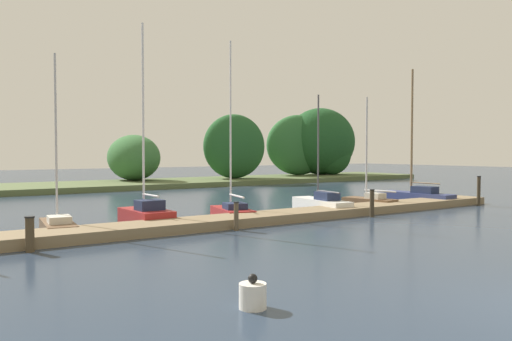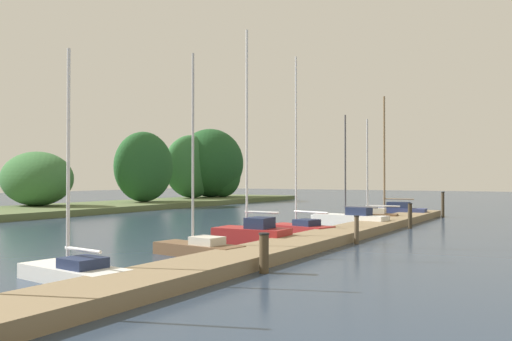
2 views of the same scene
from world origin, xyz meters
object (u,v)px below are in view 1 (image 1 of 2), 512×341
sailboat_3 (145,213)px  mooring_piling_3 (372,203)px  sailboat_7 (414,194)px  mooring_piling_1 (30,234)px  mooring_piling_4 (479,191)px  sailboat_4 (232,209)px  sailboat_2 (58,224)px  sailboat_5 (320,203)px  sailboat_6 (368,200)px  mooring_piling_2 (236,216)px  channel_buoy_1 (253,295)px

sailboat_3 → mooring_piling_3: 9.36m
sailboat_7 → mooring_piling_1: sailboat_7 is taller
mooring_piling_4 → sailboat_4: bearing=165.9°
sailboat_2 → sailboat_4: 7.02m
sailboat_4 → mooring_piling_3: sailboat_4 is taller
sailboat_7 → mooring_piling_3: 7.21m
sailboat_4 → sailboat_5: (4.51, -0.49, 0.04)m
sailboat_6 → mooring_piling_3: sailboat_6 is taller
sailboat_2 → sailboat_6: bearing=-85.6°
mooring_piling_2 → mooring_piling_3: bearing=-1.7°
mooring_piling_1 → mooring_piling_3: mooring_piling_3 is taller
sailboat_4 → sailboat_3: bearing=102.6°
mooring_piling_4 → sailboat_2: bearing=170.7°
mooring_piling_2 → mooring_piling_4: bearing=-0.4°
channel_buoy_1 → mooring_piling_3: bearing=33.8°
sailboat_5 → channel_buoy_1: bearing=141.5°
sailboat_4 → mooring_piling_2: (-1.75, -3.14, 0.18)m
sailboat_3 → sailboat_4: bearing=-92.5°
sailboat_5 → sailboat_4: bearing=91.4°
sailboat_3 → sailboat_5: 8.36m
sailboat_6 → mooring_piling_3: size_ratio=4.65×
sailboat_2 → sailboat_7: bearing=-84.8°
sailboat_3 → sailboat_7: 15.28m
sailboat_5 → mooring_piling_4: sailboat_5 is taller
mooring_piling_4 → channel_buoy_1: bearing=-158.4°
channel_buoy_1 → sailboat_3: bearing=77.5°
channel_buoy_1 → mooring_piling_1: bearing=106.4°
mooring_piling_3 → mooring_piling_4: size_ratio=0.78×
sailboat_6 → channel_buoy_1: sailboat_6 is taller
sailboat_7 → mooring_piling_2: sailboat_7 is taller
sailboat_6 → mooring_piling_2: bearing=97.8°
sailboat_6 → mooring_piling_1: (-16.21, -2.67, 0.16)m
sailboat_2 → mooring_piling_4: (19.90, -3.26, 0.47)m
mooring_piling_2 → channel_buoy_1: bearing=-120.4°
sailboat_4 → sailboat_6: bearing=-80.2°
sailboat_4 → sailboat_7: 11.46m
sailboat_6 → mooring_piling_4: bearing=-125.9°
sailboat_6 → mooring_piling_4: (5.16, -2.75, 0.43)m
mooring_piling_1 → mooring_piling_2: size_ratio=0.98×
sailboat_4 → channel_buoy_1: sailboat_4 is taller
sailboat_3 → channel_buoy_1: sailboat_3 is taller
sailboat_6 → sailboat_4: bearing=78.5°
mooring_piling_3 → sailboat_4: bearing=145.7°
sailboat_4 → mooring_piling_3: size_ratio=6.27×
sailboat_3 → mooring_piling_2: size_ratio=7.57×
sailboat_5 → mooring_piling_1: 13.27m
sailboat_6 → mooring_piling_4: size_ratio=3.61×
sailboat_2 → sailboat_5: sailboat_2 is taller
mooring_piling_1 → mooring_piling_2: (6.73, 0.03, 0.01)m
mooring_piling_2 → sailboat_6: bearing=15.6°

